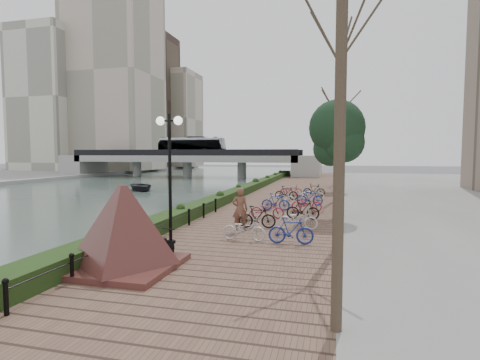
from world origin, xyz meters
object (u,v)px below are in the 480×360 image
(lamppost, at_px, (170,150))
(motorcycle, at_px, (153,248))
(granite_monument, at_px, (123,227))
(pedestrian, at_px, (240,209))
(boat, at_px, (141,186))

(lamppost, height_order, motorcycle, lamppost)
(granite_monument, height_order, pedestrian, granite_monument)
(lamppost, xyz_separation_m, pedestrian, (1.96, 2.79, -2.52))
(motorcycle, bearing_deg, lamppost, 118.33)
(granite_monument, relative_size, boat, 0.92)
(motorcycle, height_order, boat, motorcycle)
(pedestrian, relative_size, boat, 0.44)
(motorcycle, bearing_deg, pedestrian, 90.87)
(granite_monument, distance_m, motorcycle, 1.13)
(lamppost, distance_m, boat, 25.98)
(lamppost, bearing_deg, boat, 121.48)
(granite_monument, xyz_separation_m, motorcycle, (0.60, 0.62, -0.73))
(boat, bearing_deg, motorcycle, -103.70)
(lamppost, height_order, boat, lamppost)
(boat, bearing_deg, granite_monument, -105.37)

